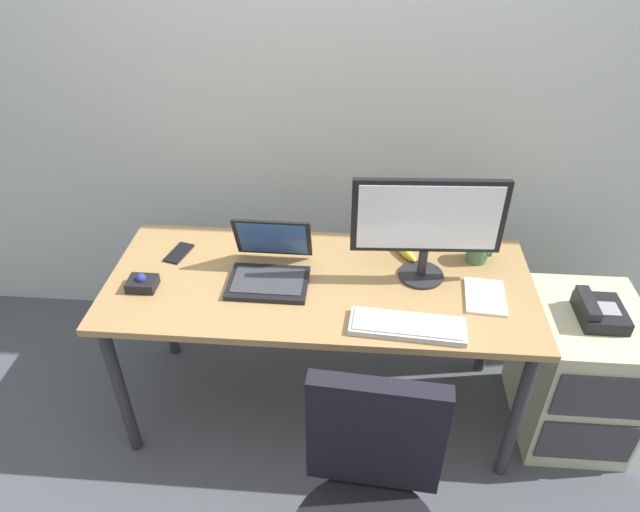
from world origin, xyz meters
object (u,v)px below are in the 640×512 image
(laptop, at_px, (270,266))
(banana, at_px, (403,249))
(desk_phone, at_px, (599,312))
(file_cabinet, at_px, (576,371))
(monitor_main, at_px, (428,222))
(keyboard, at_px, (407,326))
(trackball_mouse, at_px, (142,283))
(paper_notepad, at_px, (485,297))
(coffee_mug, at_px, (479,248))
(cell_phone, at_px, (179,253))

(laptop, height_order, banana, laptop)
(desk_phone, bearing_deg, file_cabinet, 63.22)
(monitor_main, relative_size, keyboard, 1.37)
(trackball_mouse, relative_size, paper_notepad, 0.53)
(trackball_mouse, bearing_deg, paper_notepad, 1.76)
(trackball_mouse, bearing_deg, banana, 17.00)
(monitor_main, xyz_separation_m, coffee_mug, (0.24, 0.13, -0.20))
(desk_phone, bearing_deg, keyboard, -162.96)
(file_cabinet, xyz_separation_m, cell_phone, (-1.70, 0.14, 0.43))
(laptop, distance_m, banana, 0.57)
(file_cabinet, xyz_separation_m, banana, (-0.76, 0.22, 0.44))
(keyboard, bearing_deg, cell_phone, 157.48)
(desk_phone, relative_size, cell_phone, 1.41)
(keyboard, bearing_deg, coffee_mug, 55.18)
(desk_phone, xyz_separation_m, paper_notepad, (-0.45, -0.04, 0.08))
(file_cabinet, xyz_separation_m, desk_phone, (-0.01, -0.02, 0.35))
(coffee_mug, bearing_deg, cell_phone, -177.48)
(coffee_mug, distance_m, paper_notepad, 0.25)
(file_cabinet, distance_m, trackball_mouse, 1.84)
(cell_phone, distance_m, banana, 0.95)
(laptop, height_order, trackball_mouse, laptop)
(paper_notepad, bearing_deg, cell_phone, 171.12)
(desk_phone, distance_m, keyboard, 0.80)
(trackball_mouse, distance_m, coffee_mug, 1.35)
(desk_phone, height_order, laptop, laptop)
(file_cabinet, bearing_deg, keyboard, -162.01)
(keyboard, relative_size, laptop, 1.34)
(monitor_main, bearing_deg, cell_phone, 175.56)
(laptop, distance_m, coffee_mug, 0.86)
(monitor_main, distance_m, coffee_mug, 0.34)
(file_cabinet, bearing_deg, banana, 164.12)
(file_cabinet, relative_size, desk_phone, 3.16)
(keyboard, relative_size, trackball_mouse, 3.81)
(trackball_mouse, xyz_separation_m, cell_phone, (0.08, 0.23, -0.02))
(desk_phone, relative_size, keyboard, 0.48)
(desk_phone, height_order, monitor_main, monitor_main)
(cell_phone, bearing_deg, paper_notepad, 5.96)
(desk_phone, relative_size, coffee_mug, 1.75)
(paper_notepad, relative_size, cell_phone, 1.46)
(keyboard, distance_m, banana, 0.47)
(laptop, height_order, paper_notepad, laptop)
(keyboard, distance_m, cell_phone, 1.01)
(trackball_mouse, bearing_deg, file_cabinet, 3.03)
(keyboard, bearing_deg, monitor_main, 77.51)
(monitor_main, bearing_deg, laptop, -175.49)
(coffee_mug, bearing_deg, keyboard, -124.82)
(coffee_mug, height_order, cell_phone, coffee_mug)
(keyboard, height_order, paper_notepad, keyboard)
(trackball_mouse, relative_size, coffee_mug, 0.96)
(file_cabinet, height_order, paper_notepad, paper_notepad)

